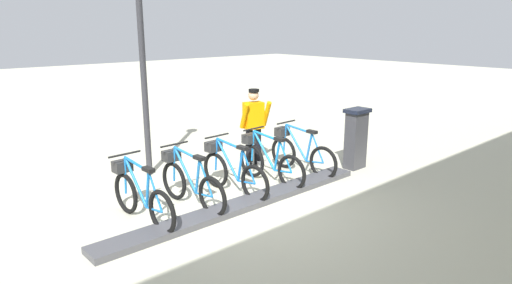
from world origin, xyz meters
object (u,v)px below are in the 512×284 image
Objects in this scene: bike_docked_2 at (232,171)px; bike_docked_3 at (189,182)px; bike_docked_1 at (268,161)px; worker_near_rack at (254,124)px; bike_docked_4 at (140,195)px; lamp_post at (141,39)px; bike_docked_0 at (300,152)px; payment_kiosk at (356,138)px.

bike_docked_2 and bike_docked_3 have the same top height.
worker_near_rack reaches higher than bike_docked_1.
bike_docked_4 is 0.41× the size of lamp_post.
bike_docked_0 is at bearing -90.00° from bike_docked_4.
lamp_post reaches higher than worker_near_rack.
worker_near_rack reaches higher than bike_docked_4.
worker_near_rack is (1.00, -1.41, 0.48)m from bike_docked_2.
bike_docked_2 and bike_docked_4 have the same top height.
bike_docked_1 is 1.00× the size of bike_docked_3.
bike_docked_1 is (0.00, 0.89, 0.00)m from bike_docked_0.
payment_kiosk is 0.74× the size of bike_docked_2.
bike_docked_0 is 1.00× the size of bike_docked_3.
worker_near_rack is at bearing -115.81° from lamp_post.
payment_kiosk is 0.74× the size of bike_docked_1.
payment_kiosk is 3.83m from bike_docked_3.
bike_docked_3 is (0.00, 0.89, 0.00)m from bike_docked_2.
bike_docked_2 is (0.00, 0.89, 0.00)m from bike_docked_1.
bike_docked_0 and bike_docked_4 have the same top height.
bike_docked_0 is 3.82m from lamp_post.
worker_near_rack reaches higher than bike_docked_3.
payment_kiosk is at bearing -106.05° from bike_docked_1.
bike_docked_2 is at bearing -90.00° from bike_docked_3.
bike_docked_4 is at bearing 148.27° from lamp_post.
bike_docked_3 is at bearing 113.39° from worker_near_rack.
bike_docked_4 is (0.57, 4.67, -0.24)m from payment_kiosk.
payment_kiosk is at bearing -126.14° from lamp_post.
bike_docked_3 is 0.89m from bike_docked_4.
bike_docked_3 is 1.00× the size of bike_docked_4.
lamp_post reaches higher than bike_docked_2.
lamp_post is (1.96, -1.21, 2.27)m from bike_docked_4.
payment_kiosk is at bearing -101.22° from bike_docked_2.
worker_near_rack is 2.84m from lamp_post.
worker_near_rack reaches higher than bike_docked_0.
payment_kiosk reaches higher than bike_docked_4.
bike_docked_1 is 3.34m from lamp_post.
bike_docked_4 is 1.04× the size of worker_near_rack.
bike_docked_0 is 1.00× the size of bike_docked_1.
bike_docked_4 is at bearing 90.00° from bike_docked_1.
bike_docked_2 is 1.79m from bike_docked_4.
lamp_post reaches higher than bike_docked_1.
bike_docked_2 is at bearing -163.50° from lamp_post.
lamp_post reaches higher than bike_docked_3.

